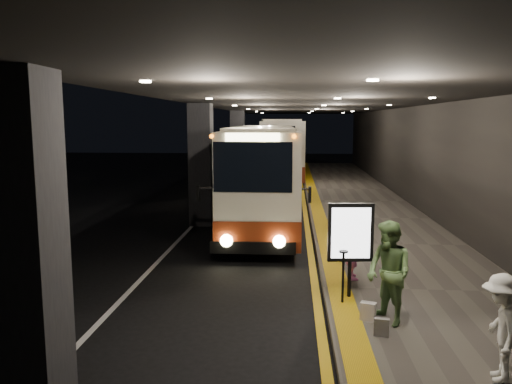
{
  "coord_description": "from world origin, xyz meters",
  "views": [
    {
      "loc": [
        1.81,
        -13.8,
        3.76
      ],
      "look_at": [
        0.74,
        0.68,
        1.7
      ],
      "focal_mm": 35.0,
      "sensor_mm": 36.0,
      "label": 1
    }
  ],
  "objects_px": {
    "passenger_boarding": "(353,243)",
    "stanchion_post": "(343,277)",
    "coach_second": "(278,151)",
    "passenger_waiting_green": "(389,273)",
    "coach_main": "(265,179)",
    "passenger_waiting_white": "(501,328)",
    "bag_polka": "(381,327)",
    "bag_plain": "(368,312)",
    "info_sign": "(351,234)"
  },
  "relations": [
    {
      "from": "coach_main",
      "to": "info_sign",
      "type": "bearing_deg",
      "value": -75.76
    },
    {
      "from": "bag_plain",
      "to": "coach_main",
      "type": "bearing_deg",
      "value": 104.64
    },
    {
      "from": "passenger_boarding",
      "to": "info_sign",
      "type": "distance_m",
      "value": 1.39
    },
    {
      "from": "bag_plain",
      "to": "stanchion_post",
      "type": "xyz_separation_m",
      "value": [
        -0.38,
        0.87,
        0.36
      ]
    },
    {
      "from": "bag_polka",
      "to": "passenger_waiting_white",
      "type": "bearing_deg",
      "value": -43.72
    },
    {
      "from": "passenger_waiting_green",
      "to": "bag_polka",
      "type": "xyz_separation_m",
      "value": [
        -0.2,
        -0.58,
        -0.78
      ]
    },
    {
      "from": "passenger_waiting_green",
      "to": "bag_plain",
      "type": "xyz_separation_m",
      "value": [
        -0.33,
        0.07,
        -0.76
      ]
    },
    {
      "from": "passenger_boarding",
      "to": "info_sign",
      "type": "bearing_deg",
      "value": 164.83
    },
    {
      "from": "bag_polka",
      "to": "bag_plain",
      "type": "xyz_separation_m",
      "value": [
        -0.13,
        0.65,
        0.02
      ]
    },
    {
      "from": "passenger_waiting_white",
      "to": "passenger_waiting_green",
      "type": "bearing_deg",
      "value": -136.53
    },
    {
      "from": "passenger_boarding",
      "to": "stanchion_post",
      "type": "relative_size",
      "value": 1.59
    },
    {
      "from": "passenger_boarding",
      "to": "bag_plain",
      "type": "bearing_deg",
      "value": 174.31
    },
    {
      "from": "passenger_boarding",
      "to": "passenger_waiting_white",
      "type": "xyz_separation_m",
      "value": [
        1.51,
        -4.49,
        -0.07
      ]
    },
    {
      "from": "passenger_waiting_green",
      "to": "stanchion_post",
      "type": "relative_size",
      "value": 1.76
    },
    {
      "from": "info_sign",
      "to": "stanchion_post",
      "type": "relative_size",
      "value": 1.87
    },
    {
      "from": "bag_plain",
      "to": "stanchion_post",
      "type": "bearing_deg",
      "value": 113.35
    },
    {
      "from": "bag_polka",
      "to": "bag_plain",
      "type": "relative_size",
      "value": 0.9
    },
    {
      "from": "bag_plain",
      "to": "info_sign",
      "type": "distance_m",
      "value": 1.7
    },
    {
      "from": "passenger_boarding",
      "to": "bag_polka",
      "type": "xyz_separation_m",
      "value": [
        0.12,
        -3.16,
        -0.68
      ]
    },
    {
      "from": "coach_second",
      "to": "bag_polka",
      "type": "xyz_separation_m",
      "value": [
        2.5,
        -24.81,
        -1.5
      ]
    },
    {
      "from": "coach_second",
      "to": "passenger_waiting_green",
      "type": "bearing_deg",
      "value": -87.61
    },
    {
      "from": "coach_main",
      "to": "bag_polka",
      "type": "xyz_separation_m",
      "value": [
        2.55,
        -9.9,
        -1.36
      ]
    },
    {
      "from": "info_sign",
      "to": "stanchion_post",
      "type": "bearing_deg",
      "value": -120.93
    },
    {
      "from": "coach_main",
      "to": "coach_second",
      "type": "height_order",
      "value": "coach_second"
    },
    {
      "from": "coach_main",
      "to": "info_sign",
      "type": "xyz_separation_m",
      "value": [
        2.21,
        -8.03,
        -0.19
      ]
    },
    {
      "from": "coach_second",
      "to": "bag_polka",
      "type": "distance_m",
      "value": 24.98
    },
    {
      "from": "coach_main",
      "to": "passenger_waiting_white",
      "type": "xyz_separation_m",
      "value": [
        3.94,
        -11.23,
        -0.76
      ]
    },
    {
      "from": "coach_second",
      "to": "passenger_waiting_green",
      "type": "height_order",
      "value": "coach_second"
    },
    {
      "from": "bag_plain",
      "to": "info_sign",
      "type": "xyz_separation_m",
      "value": [
        -0.21,
        1.22,
        1.16
      ]
    },
    {
      "from": "coach_main",
      "to": "passenger_waiting_white",
      "type": "distance_m",
      "value": 11.93
    },
    {
      "from": "passenger_waiting_green",
      "to": "passenger_waiting_white",
      "type": "height_order",
      "value": "passenger_waiting_green"
    },
    {
      "from": "coach_second",
      "to": "stanchion_post",
      "type": "relative_size",
      "value": 11.49
    },
    {
      "from": "passenger_boarding",
      "to": "passenger_waiting_white",
      "type": "bearing_deg",
      "value": -166.82
    },
    {
      "from": "passenger_waiting_white",
      "to": "info_sign",
      "type": "height_order",
      "value": "info_sign"
    },
    {
      "from": "passenger_waiting_white",
      "to": "bag_polka",
      "type": "relative_size",
      "value": 4.93
    },
    {
      "from": "passenger_waiting_green",
      "to": "coach_main",
      "type": "bearing_deg",
      "value": 166.25
    },
    {
      "from": "passenger_boarding",
      "to": "bag_plain",
      "type": "height_order",
      "value": "passenger_boarding"
    },
    {
      "from": "passenger_waiting_white",
      "to": "info_sign",
      "type": "relative_size",
      "value": 0.78
    },
    {
      "from": "passenger_waiting_green",
      "to": "bag_plain",
      "type": "bearing_deg",
      "value": -132.24
    },
    {
      "from": "coach_main",
      "to": "coach_second",
      "type": "distance_m",
      "value": 14.91
    },
    {
      "from": "bag_plain",
      "to": "passenger_boarding",
      "type": "bearing_deg",
      "value": 89.75
    },
    {
      "from": "coach_second",
      "to": "passenger_waiting_green",
      "type": "xyz_separation_m",
      "value": [
        2.7,
        -24.23,
        -0.73
      ]
    },
    {
      "from": "coach_main",
      "to": "passenger_waiting_white",
      "type": "height_order",
      "value": "coach_main"
    },
    {
      "from": "coach_main",
      "to": "stanchion_post",
      "type": "relative_size",
      "value": 10.63
    },
    {
      "from": "bag_plain",
      "to": "bag_polka",
      "type": "bearing_deg",
      "value": -78.78
    },
    {
      "from": "passenger_waiting_white",
      "to": "bag_plain",
      "type": "distance_m",
      "value": 2.57
    },
    {
      "from": "passenger_waiting_green",
      "to": "info_sign",
      "type": "xyz_separation_m",
      "value": [
        -0.54,
        1.29,
        0.4
      ]
    },
    {
      "from": "passenger_boarding",
      "to": "passenger_waiting_green",
      "type": "bearing_deg",
      "value": -178.34
    },
    {
      "from": "bag_polka",
      "to": "bag_plain",
      "type": "height_order",
      "value": "bag_plain"
    },
    {
      "from": "passenger_boarding",
      "to": "stanchion_post",
      "type": "xyz_separation_m",
      "value": [
        -0.39,
        -1.63,
        -0.31
      ]
    }
  ]
}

